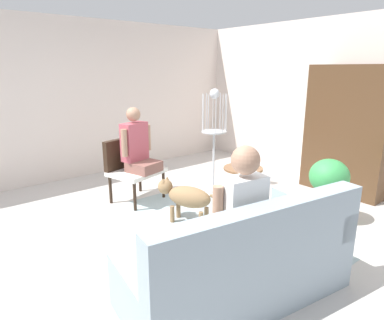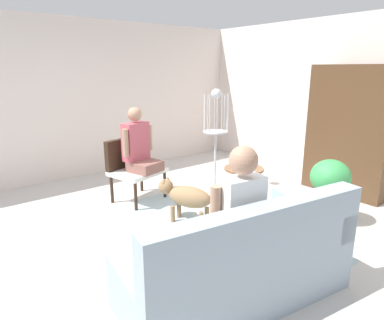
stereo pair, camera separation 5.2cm
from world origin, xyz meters
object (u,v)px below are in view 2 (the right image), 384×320
Objects in this scene: armchair at (132,163)px; person_on_armchair at (139,146)px; couch at (242,263)px; potted_plant at (330,184)px; person_on_couch at (237,208)px; dog at (186,196)px; round_end_table at (243,183)px; bird_cage_stand at (215,142)px; armoire_cabinet at (352,131)px.

armchair is 1.01× the size of person_on_armchair.
potted_plant is (-0.35, 1.87, 0.17)m from couch.
person_on_couch reaches higher than dog.
couch reaches higher than round_end_table.
round_end_table is 0.79× the size of potted_plant.
couch is at bearing -10.43° from person_on_armchair.
person_on_armchair reaches higher than dog.
person_on_couch is at bearing -11.28° from person_on_armchair.
bird_cage_stand is (-2.04, 1.62, -0.03)m from person_on_couch.
dog is at bearing -104.11° from armoire_cabinet.
bird_cage_stand reaches higher than couch.
round_end_table is at bearing 33.00° from person_on_armchair.
armchair is at bearing -148.53° from round_end_table.
armchair is 1.08× the size of dog.
couch is 2.24× the size of armchair.
armchair is at bearing -174.06° from dog.
person_on_armchair is (0.14, 0.04, 0.27)m from armchair.
person_on_armchair is at bearing -105.31° from bird_cage_stand.
person_on_armchair is 1.07× the size of dog.
person_on_couch reaches higher than round_end_table.
armchair is 2.64m from potted_plant.
round_end_table is 0.76× the size of dog.
person_on_armchair is at bearing -147.00° from round_end_table.
person_on_armchair is 1.10× the size of potted_plant.
round_end_table is 1.03m from potted_plant.
armchair is 0.57× the size of bird_cage_stand.
armoire_cabinet is (-0.72, 3.15, 0.15)m from person_on_couch.
potted_plant is at bearing 9.12° from bird_cage_stand.
couch is 0.47m from person_on_couch.
armoire_cabinet is (-0.42, 1.25, 0.45)m from potted_plant.
round_end_table is (1.23, 0.80, -0.38)m from person_on_armchair.
couch is 3.27m from armoire_cabinet.
armchair is 1.62m from round_end_table.
couch reaches higher than potted_plant.
dog is (1.12, 0.12, -0.19)m from armchair.
armchair reaches higher than potted_plant.
armoire_cabinet is at bearing 58.66° from person_on_armchair.
potted_plant is (2.19, 1.46, -0.03)m from armchair.
couch is at bearing -46.89° from round_end_table.
round_end_table is (1.37, 0.84, -0.11)m from armchair.
couch is 2.32× the size of person_on_couch.
potted_plant is at bearing 33.76° from armchair.
round_end_table is at bearing -101.95° from armoire_cabinet.
person_on_couch is at bearing -48.68° from round_end_table.
armoire_cabinet is at bearing 108.48° from potted_plant.
person_on_armchair reaches higher than person_on_couch.
dog is 1.73m from potted_plant.
couch is 2.26× the size of person_on_armchair.
armoire_cabinet is (1.63, 2.68, 0.14)m from person_on_armchair.
bird_cage_stand is at bearing 142.71° from couch.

